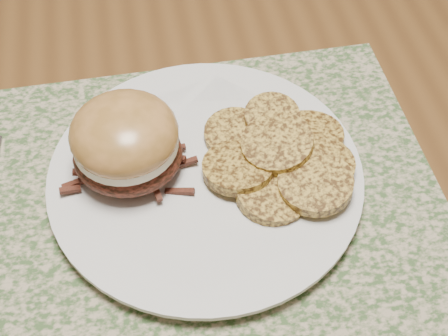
{
  "coord_description": "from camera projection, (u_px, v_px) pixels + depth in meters",
  "views": [
    {
      "loc": [
        -0.19,
        -0.32,
        1.2
      ],
      "look_at": [
        -0.13,
        -0.01,
        0.79
      ],
      "focal_mm": 50.0,
      "sensor_mm": 36.0,
      "label": 1
    }
  ],
  "objects": [
    {
      "name": "placemat",
      "position": [
        185.0,
        198.0,
        0.55
      ],
      "size": [
        0.45,
        0.33,
        0.0
      ],
      "primitive_type": "cube",
      "color": "#39552B",
      "rests_on": "dining_table"
    },
    {
      "name": "dining_table",
      "position": [
        349.0,
        217.0,
        0.63
      ],
      "size": [
        1.5,
        0.9,
        0.75
      ],
      "color": "brown",
      "rests_on": "ground"
    },
    {
      "name": "pork_sandwich",
      "position": [
        126.0,
        142.0,
        0.52
      ],
      "size": [
        0.11,
        0.11,
        0.07
      ],
      "rotation": [
        0.0,
        0.0,
        -0.26
      ],
      "color": "black",
      "rests_on": "dinner_plate"
    },
    {
      "name": "dinner_plate",
      "position": [
        206.0,
        176.0,
        0.55
      ],
      "size": [
        0.26,
        0.26,
        0.02
      ],
      "primitive_type": "cylinder",
      "color": "silver",
      "rests_on": "placemat"
    },
    {
      "name": "roasted_potatoes",
      "position": [
        281.0,
        156.0,
        0.54
      ],
      "size": [
        0.15,
        0.15,
        0.04
      ],
      "color": "#B99236",
      "rests_on": "dinner_plate"
    }
  ]
}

